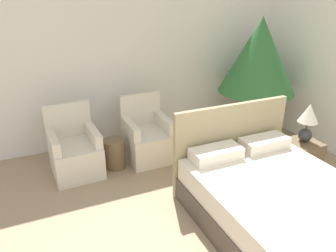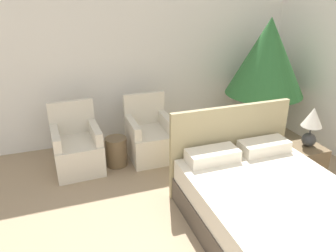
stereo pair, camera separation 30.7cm
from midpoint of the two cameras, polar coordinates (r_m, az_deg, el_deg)
wall_back at (r=5.30m, az=-8.12°, el=12.68°), size 10.00×0.06×2.90m
bed at (r=3.66m, az=16.51°, el=-12.95°), size 1.57×2.04×1.10m
armchair_near_window_left at (r=4.70m, az=-17.67°, el=-4.66°), size 0.66×0.71×0.92m
armchair_near_window_right at (r=4.89m, az=-5.36°, el=-2.50°), size 0.63×0.69×0.92m
potted_palm at (r=5.49m, az=14.00°, el=11.51°), size 1.24×1.24×1.98m
nightstand at (r=4.73m, az=20.41°, el=-5.37°), size 0.40×0.41×0.51m
table_lamp at (r=4.51m, az=21.43°, el=1.12°), size 0.25×0.25×0.52m
side_table at (r=4.74m, az=-11.11°, el=-4.74°), size 0.31×0.31×0.42m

